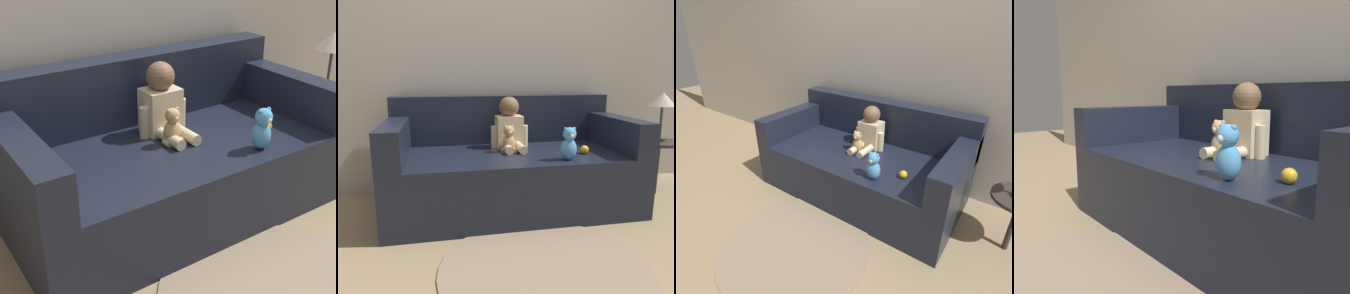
% 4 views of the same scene
% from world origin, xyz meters
% --- Properties ---
extents(ground_plane, '(12.00, 12.00, 0.00)m').
position_xyz_m(ground_plane, '(0.00, 0.00, 0.00)').
color(ground_plane, '#9E8460').
extents(wall_back, '(8.00, 0.05, 2.60)m').
position_xyz_m(wall_back, '(0.00, 0.56, 1.30)').
color(wall_back, '#ADA89E').
rests_on(wall_back, ground_plane).
extents(couch, '(1.87, 0.95, 0.85)m').
position_xyz_m(couch, '(0.00, 0.05, 0.31)').
color(couch, black).
rests_on(couch, ground_plane).
extents(person_baby, '(0.30, 0.36, 0.41)m').
position_xyz_m(person_baby, '(0.01, 0.13, 0.62)').
color(person_baby, beige).
rests_on(person_baby, couch).
extents(teddy_bear_brown, '(0.12, 0.09, 0.21)m').
position_xyz_m(teddy_bear_brown, '(-0.03, -0.02, 0.55)').
color(teddy_bear_brown, tan).
rests_on(teddy_bear_brown, couch).
extents(plush_toy_side, '(0.11, 0.11, 0.23)m').
position_xyz_m(plush_toy_side, '(0.33, -0.34, 0.56)').
color(plush_toy_side, '#4C9EDB').
rests_on(plush_toy_side, couch).
extents(toy_ball, '(0.06, 0.06, 0.06)m').
position_xyz_m(toy_ball, '(0.51, -0.19, 0.48)').
color(toy_ball, gold).
rests_on(toy_ball, couch).
extents(floor_rug, '(1.16, 1.16, 0.01)m').
position_xyz_m(floor_rug, '(-0.01, -0.90, 0.01)').
color(floor_rug, gray).
rests_on(floor_rug, ground_plane).
extents(side_table, '(0.39, 0.39, 0.89)m').
position_xyz_m(side_table, '(1.30, 0.02, 0.64)').
color(side_table, '#332D28').
rests_on(side_table, ground_plane).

